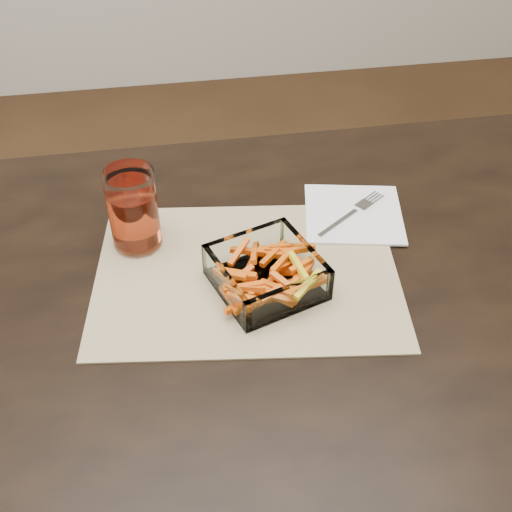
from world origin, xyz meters
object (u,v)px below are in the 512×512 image
object	(u,v)px
dining_table	(282,340)
fork	(353,213)
tumbler	(133,212)
glass_bowl	(266,274)

from	to	relation	value
dining_table	fork	xyz separation A→B (m)	(0.15, 0.17, 0.10)
tumbler	fork	bearing A→B (deg)	1.98
dining_table	tumbler	distance (m)	0.30
glass_bowl	fork	world-z (taller)	glass_bowl
dining_table	glass_bowl	size ratio (longest dim) A/B	9.09
glass_bowl	tumbler	world-z (taller)	tumbler
dining_table	fork	bearing A→B (deg)	48.50
tumbler	fork	world-z (taller)	tumbler
glass_bowl	dining_table	bearing A→B (deg)	-53.97
dining_table	glass_bowl	world-z (taller)	glass_bowl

